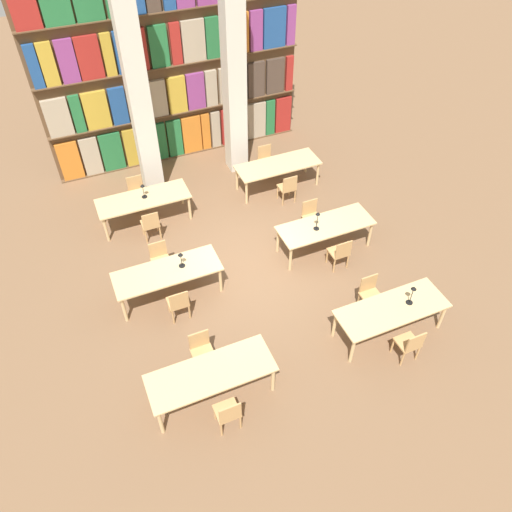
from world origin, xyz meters
name	(u,v)px	position (x,y,z in m)	size (l,w,h in m)	color
ground_plane	(251,269)	(0.00, 0.00, 0.00)	(40.00, 40.00, 0.00)	brown
bookshelf_bank	(174,71)	(0.00, 5.39, 2.59)	(7.28, 0.35, 5.50)	brown
pillar_left	(136,85)	(-1.26, 4.10, 3.00)	(0.51, 0.51, 6.00)	beige
pillar_center	(234,67)	(1.26, 4.10, 3.00)	(0.51, 0.51, 6.00)	beige
reading_table_0	(211,375)	(-1.94, -2.74, 0.68)	(2.30, 0.85, 0.75)	tan
chair_0	(228,413)	(-1.89, -3.46, 0.48)	(0.42, 0.40, 0.88)	tan
chair_1	(202,350)	(-1.89, -2.03, 0.48)	(0.42, 0.40, 0.88)	tan
reading_table_1	(392,311)	(1.89, -2.78, 0.68)	(2.30, 0.85, 0.75)	tan
chair_2	(410,344)	(1.87, -3.49, 0.48)	(0.42, 0.40, 0.88)	tan
chair_3	(370,293)	(1.87, -2.07, 0.48)	(0.42, 0.40, 0.88)	tan
desk_lamp_0	(413,292)	(2.28, -2.79, 1.08)	(0.14, 0.14, 0.48)	black
reading_table_2	(167,273)	(-1.97, -0.01, 0.68)	(2.30, 0.85, 0.75)	tan
chair_4	(178,303)	(-1.95, -0.72, 0.48)	(0.42, 0.40, 0.88)	tan
chair_5	(160,259)	(-1.95, 0.70, 0.48)	(0.42, 0.40, 0.88)	tan
desk_lamp_1	(181,257)	(-1.62, 0.01, 1.02)	(0.14, 0.14, 0.39)	black
reading_table_3	(325,227)	(1.90, -0.02, 0.68)	(2.30, 0.85, 0.75)	tan
chair_6	(340,252)	(1.91, -0.73, 0.48)	(0.42, 0.40, 0.88)	tan
chair_7	(311,216)	(1.91, 0.69, 0.48)	(0.42, 0.40, 0.88)	tan
desk_lamp_2	(318,218)	(1.62, -0.06, 1.09)	(0.14, 0.14, 0.50)	black
reading_table_4	(143,200)	(-1.82, 2.68, 0.68)	(2.30, 0.85, 0.75)	tan
chair_8	(151,224)	(-1.85, 1.97, 0.48)	(0.42, 0.40, 0.88)	tan
chair_9	(137,191)	(-1.85, 3.39, 0.48)	(0.42, 0.40, 0.88)	tan
desk_lamp_3	(143,188)	(-1.77, 2.70, 1.02)	(0.14, 0.14, 0.40)	black
reading_table_5	(278,167)	(1.92, 2.69, 0.68)	(2.30, 0.85, 0.75)	tan
chair_10	(288,187)	(1.88, 1.98, 0.48)	(0.42, 0.40, 0.88)	tan
chair_11	(266,160)	(1.88, 3.40, 0.48)	(0.42, 0.40, 0.88)	tan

